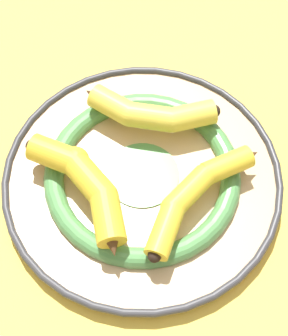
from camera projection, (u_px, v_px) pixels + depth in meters
ground_plane at (171, 190)px, 0.65m from camera, size 2.80×2.80×0.00m
decorative_bowl at (144, 176)px, 0.64m from camera, size 0.38×0.38×0.04m
banana_a at (151, 113)px, 0.65m from camera, size 0.07×0.20×0.03m
banana_b at (197, 193)px, 0.59m from camera, size 0.18×0.14×0.03m
banana_c at (87, 185)px, 0.59m from camera, size 0.16×0.15×0.04m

